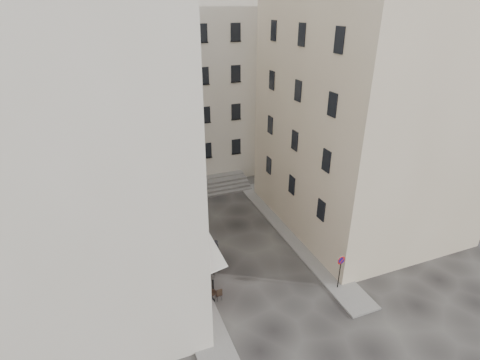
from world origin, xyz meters
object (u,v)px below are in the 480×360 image
bistro_table_b (205,273)px  bistro_table_a (212,295)px  no_parking_sign (341,266)px  pedestrian (215,251)px

bistro_table_b → bistro_table_a: bearing=-96.6°
bistro_table_a → no_parking_sign: bearing=-13.7°
no_parking_sign → pedestrian: (-6.30, 5.40, -0.87)m
bistro_table_b → no_parking_sign: bearing=-28.3°
bistro_table_a → bistro_table_b: 2.14m
no_parking_sign → pedestrian: bearing=135.2°
no_parking_sign → bistro_table_a: 8.03m
bistro_table_b → pedestrian: 1.87m
no_parking_sign → bistro_table_a: (-7.69, 1.88, -1.33)m
no_parking_sign → bistro_table_b: 8.56m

